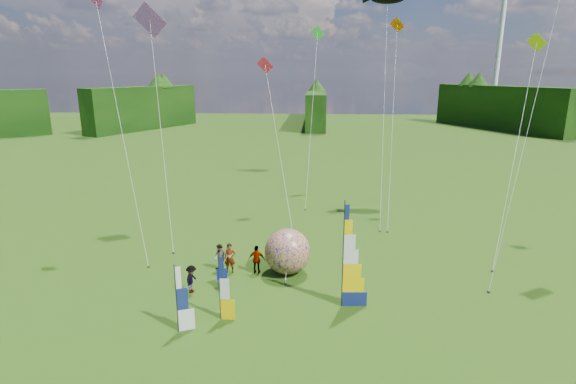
# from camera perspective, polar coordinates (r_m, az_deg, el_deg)

# --- Properties ---
(ground) EXTENTS (220.00, 220.00, 0.00)m
(ground) POSITION_cam_1_polar(r_m,az_deg,el_deg) (21.18, 2.08, -17.48)
(ground) COLOR #386714
(ground) RESTS_ON ground
(treeline_ring) EXTENTS (210.00, 210.00, 8.00)m
(treeline_ring) POSITION_cam_1_polar(r_m,az_deg,el_deg) (19.33, 2.19, -7.42)
(treeline_ring) COLOR #22490E
(treeline_ring) RESTS_ON ground
(turbine_right) EXTENTS (8.00, 1.20, 30.00)m
(turbine_right) POSITION_cam_1_polar(r_m,az_deg,el_deg) (127.93, 25.11, 15.25)
(turbine_right) COLOR silver
(turbine_right) RESTS_ON ground
(feather_banner_main) EXTENTS (1.44, 0.21, 5.33)m
(feather_banner_main) POSITION_cam_1_polar(r_m,az_deg,el_deg) (22.23, 7.01, -8.17)
(feather_banner_main) COLOR navy
(feather_banner_main) RESTS_ON ground
(side_banner_left) EXTENTS (0.90, 0.14, 3.18)m
(side_banner_left) POSITION_cam_1_polar(r_m,az_deg,el_deg) (21.65, -8.68, -12.04)
(side_banner_left) COLOR #FFD100
(side_banner_left) RESTS_ON ground
(side_banner_far) EXTENTS (0.91, 0.43, 3.16)m
(side_banner_far) POSITION_cam_1_polar(r_m,az_deg,el_deg) (21.07, -13.97, -13.17)
(side_banner_far) COLOR white
(side_banner_far) RESTS_ON ground
(bol_inflatable) EXTENTS (3.51, 3.51, 2.66)m
(bol_inflatable) POSITION_cam_1_polar(r_m,az_deg,el_deg) (26.18, -0.08, -7.56)
(bol_inflatable) COLOR #100984
(bol_inflatable) RESTS_ON ground
(spectator_a) EXTENTS (0.67, 0.46, 1.78)m
(spectator_a) POSITION_cam_1_polar(r_m,az_deg,el_deg) (26.62, -7.40, -8.32)
(spectator_a) COLOR #66594C
(spectator_a) RESTS_ON ground
(spectator_b) EXTENTS (0.88, 0.77, 1.63)m
(spectator_b) POSITION_cam_1_polar(r_m,az_deg,el_deg) (26.92, -8.61, -8.27)
(spectator_b) COLOR #66594C
(spectator_b) RESTS_ON ground
(spectator_c) EXTENTS (0.48, 1.02, 1.52)m
(spectator_c) POSITION_cam_1_polar(r_m,az_deg,el_deg) (24.74, -12.15, -10.76)
(spectator_c) COLOR #66594C
(spectator_c) RESTS_ON ground
(spectator_d) EXTENTS (1.03, 0.51, 1.69)m
(spectator_d) POSITION_cam_1_polar(r_m,az_deg,el_deg) (26.39, -3.97, -8.54)
(spectator_d) COLOR #66594C
(spectator_d) RESTS_ON ground
(camp_chair) EXTENTS (0.79, 0.79, 1.04)m
(camp_chair) POSITION_cam_1_polar(r_m,az_deg,el_deg) (24.98, -8.28, -10.92)
(camp_chair) COLOR #051357
(camp_chair) RESTS_ON ground
(kite_whale) EXTENTS (8.29, 15.63, 19.36)m
(kite_whale) POSITION_cam_1_polar(r_m,az_deg,el_deg) (37.71, 12.19, 12.09)
(kite_whale) COLOR black
(kite_whale) RESTS_ON ground
(kite_rainbow_delta) EXTENTS (7.76, 12.40, 17.20)m
(kite_rainbow_delta) POSITION_cam_1_polar(r_m,az_deg,el_deg) (32.52, -15.97, 9.53)
(kite_rainbow_delta) COLOR #D72442
(kite_rainbow_delta) RESTS_ON ground
(kite_parafoil) EXTENTS (10.71, 11.63, 17.59)m
(kite_parafoil) POSITION_cam_1_polar(r_m,az_deg,el_deg) (27.90, 28.21, 7.94)
(kite_parafoil) COLOR red
(kite_parafoil) RESTS_ON ground
(small_kite_red) EXTENTS (5.41, 10.65, 13.07)m
(small_kite_red) POSITION_cam_1_polar(r_m,az_deg,el_deg) (34.45, -1.25, 6.91)
(small_kite_red) COLOR red
(small_kite_red) RESTS_ON ground
(small_kite_orange) EXTENTS (6.61, 11.09, 16.17)m
(small_kite_orange) POSITION_cam_1_polar(r_m,az_deg,el_deg) (36.34, 13.19, 9.41)
(small_kite_orange) COLOR #FF6A00
(small_kite_orange) RESTS_ON ground
(small_kite_yellow) EXTENTS (10.88, 13.02, 14.46)m
(small_kite_yellow) POSITION_cam_1_polar(r_m,az_deg,el_deg) (32.44, 27.14, 6.02)
(small_kite_yellow) COLOR #EDFF05
(small_kite_yellow) RESTS_ON ground
(small_kite_pink) EXTENTS (8.18, 8.88, 16.76)m
(small_kite_pink) POSITION_cam_1_polar(r_m,az_deg,el_deg) (29.65, -20.47, 8.27)
(small_kite_pink) COLOR #FE39B6
(small_kite_pink) RESTS_ON ground
(small_kite_green) EXTENTS (5.50, 12.72, 16.23)m
(small_kite_green) POSITION_cam_1_polar(r_m,az_deg,el_deg) (41.72, 3.07, 10.48)
(small_kite_green) COLOR green
(small_kite_green) RESTS_ON ground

